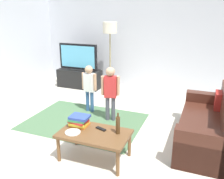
{
  "coord_description": "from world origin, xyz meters",
  "views": [
    {
      "loc": [
        1.61,
        -3.46,
        2.09
      ],
      "look_at": [
        0.0,
        0.6,
        0.65
      ],
      "focal_mm": 39.32,
      "sensor_mm": 36.0,
      "label": 1
    }
  ],
  "objects_px": {
    "coffee_table": "(94,136)",
    "book_stack": "(79,121)",
    "couch": "(212,127)",
    "child_center": "(110,89)",
    "tv_remote": "(101,129)",
    "tv_stand": "(79,79)",
    "bottle": "(118,125)",
    "child_near_tv": "(89,84)",
    "plate": "(73,132)",
    "tv": "(78,57)",
    "floor_lamp": "(110,31)"
  },
  "relations": [
    {
      "from": "tv",
      "to": "tv_remote",
      "type": "xyz_separation_m",
      "value": [
        1.92,
        -2.82,
        -0.42
      ]
    },
    {
      "from": "book_stack",
      "to": "plate",
      "type": "height_order",
      "value": "book_stack"
    },
    {
      "from": "couch",
      "to": "tv_stand",
      "type": "bearing_deg",
      "value": 151.09
    },
    {
      "from": "floor_lamp",
      "to": "coffee_table",
      "type": "bearing_deg",
      "value": -71.95
    },
    {
      "from": "child_center",
      "to": "coffee_table",
      "type": "xyz_separation_m",
      "value": [
        0.27,
        -1.29,
        -0.27
      ]
    },
    {
      "from": "tv",
      "to": "coffee_table",
      "type": "distance_m",
      "value": 3.51
    },
    {
      "from": "couch",
      "to": "coffee_table",
      "type": "xyz_separation_m",
      "value": [
        -1.56,
        -1.06,
        0.08
      ]
    },
    {
      "from": "book_stack",
      "to": "coffee_table",
      "type": "bearing_deg",
      "value": -18.69
    },
    {
      "from": "child_near_tv",
      "to": "book_stack",
      "type": "relative_size",
      "value": 3.34
    },
    {
      "from": "child_center",
      "to": "book_stack",
      "type": "distance_m",
      "value": 1.2
    },
    {
      "from": "floor_lamp",
      "to": "couch",
      "type": "bearing_deg",
      "value": -38.48
    },
    {
      "from": "child_center",
      "to": "coffee_table",
      "type": "height_order",
      "value": "child_center"
    },
    {
      "from": "tv_remote",
      "to": "book_stack",
      "type": "bearing_deg",
      "value": -157.04
    },
    {
      "from": "tv",
      "to": "couch",
      "type": "xyz_separation_m",
      "value": [
        3.43,
        -1.87,
        -0.56
      ]
    },
    {
      "from": "child_center",
      "to": "book_stack",
      "type": "relative_size",
      "value": 3.56
    },
    {
      "from": "child_center",
      "to": "bottle",
      "type": "xyz_separation_m",
      "value": [
        0.59,
        -1.19,
        -0.09
      ]
    },
    {
      "from": "coffee_table",
      "to": "child_near_tv",
      "type": "bearing_deg",
      "value": 118.78
    },
    {
      "from": "tv",
      "to": "tv_remote",
      "type": "distance_m",
      "value": 3.43
    },
    {
      "from": "floor_lamp",
      "to": "plate",
      "type": "distance_m",
      "value": 3.49
    },
    {
      "from": "plate",
      "to": "coffee_table",
      "type": "bearing_deg",
      "value": 23.22
    },
    {
      "from": "tv",
      "to": "book_stack",
      "type": "xyz_separation_m",
      "value": [
        1.57,
        -2.83,
        -0.34
      ]
    },
    {
      "from": "book_stack",
      "to": "bottle",
      "type": "distance_m",
      "value": 0.62
    },
    {
      "from": "plate",
      "to": "child_center",
      "type": "bearing_deg",
      "value": 89.74
    },
    {
      "from": "floor_lamp",
      "to": "child_near_tv",
      "type": "height_order",
      "value": "floor_lamp"
    },
    {
      "from": "book_stack",
      "to": "child_near_tv",
      "type": "bearing_deg",
      "value": 110.87
    },
    {
      "from": "tv_stand",
      "to": "book_stack",
      "type": "distance_m",
      "value": 3.27
    },
    {
      "from": "couch",
      "to": "child_center",
      "type": "height_order",
      "value": "child_center"
    },
    {
      "from": "bottle",
      "to": "plate",
      "type": "relative_size",
      "value": 1.41
    },
    {
      "from": "tv",
      "to": "couch",
      "type": "bearing_deg",
      "value": -28.64
    },
    {
      "from": "couch",
      "to": "plate",
      "type": "xyz_separation_m",
      "value": [
        -1.84,
        -1.18,
        0.14
      ]
    },
    {
      "from": "tv",
      "to": "plate",
      "type": "xyz_separation_m",
      "value": [
        1.59,
        -3.06,
        -0.42
      ]
    },
    {
      "from": "tv_stand",
      "to": "bottle",
      "type": "bearing_deg",
      "value": -52.52
    },
    {
      "from": "tv_stand",
      "to": "couch",
      "type": "relative_size",
      "value": 0.67
    },
    {
      "from": "tv_stand",
      "to": "tv_remote",
      "type": "height_order",
      "value": "tv_stand"
    },
    {
      "from": "couch",
      "to": "tv_remote",
      "type": "relative_size",
      "value": 10.59
    },
    {
      "from": "coffee_table",
      "to": "book_stack",
      "type": "distance_m",
      "value": 0.34
    },
    {
      "from": "child_center",
      "to": "plate",
      "type": "bearing_deg",
      "value": -90.26
    },
    {
      "from": "tv_remote",
      "to": "floor_lamp",
      "type": "bearing_deg",
      "value": 129.32
    },
    {
      "from": "child_near_tv",
      "to": "floor_lamp",
      "type": "bearing_deg",
      "value": 96.1
    },
    {
      "from": "floor_lamp",
      "to": "coffee_table",
      "type": "height_order",
      "value": "floor_lamp"
    },
    {
      "from": "floor_lamp",
      "to": "tv_stand",
      "type": "bearing_deg",
      "value": -169.95
    },
    {
      "from": "tv",
      "to": "child_near_tv",
      "type": "distance_m",
      "value": 1.75
    },
    {
      "from": "floor_lamp",
      "to": "plate",
      "type": "xyz_separation_m",
      "value": [
        0.73,
        -3.23,
        -1.12
      ]
    },
    {
      "from": "floor_lamp",
      "to": "coffee_table",
      "type": "distance_m",
      "value": 3.47
    },
    {
      "from": "floor_lamp",
      "to": "book_stack",
      "type": "height_order",
      "value": "floor_lamp"
    },
    {
      "from": "tv_stand",
      "to": "plate",
      "type": "bearing_deg",
      "value": -62.67
    },
    {
      "from": "child_near_tv",
      "to": "plate",
      "type": "bearing_deg",
      "value": -71.17
    },
    {
      "from": "child_near_tv",
      "to": "plate",
      "type": "relative_size",
      "value": 4.54
    },
    {
      "from": "child_center",
      "to": "floor_lamp",
      "type": "bearing_deg",
      "value": 112.18
    },
    {
      "from": "floor_lamp",
      "to": "tv_remote",
      "type": "bearing_deg",
      "value": -70.42
    }
  ]
}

